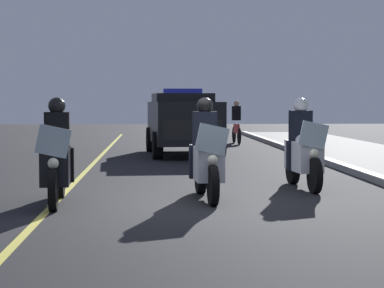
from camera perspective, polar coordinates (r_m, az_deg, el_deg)
The scene contains 7 objects.
ground_plane at distance 11.48m, azimuth 0.27°, elevation -4.78°, with size 80.00×80.00×0.00m, color black.
lane_stripe_center at distance 11.58m, azimuth -11.13°, elevation -4.76°, with size 48.00×0.12×0.01m, color #E0D14C.
police_motorcycle_lead_left at distance 11.45m, azimuth -10.96°, elevation -1.35°, with size 2.14×0.61×1.72m.
police_motorcycle_lead_right at distance 11.81m, azimuth 1.17°, elevation -1.14°, with size 2.14×0.61×1.72m.
police_motorcycle_trailing at distance 13.44m, azimuth 9.03°, elevation -0.62°, with size 2.14×0.61×1.72m.
police_suv at distance 21.65m, azimuth -0.75°, elevation 1.93°, with size 5.02×2.33×2.05m.
cyclist_background at distance 27.36m, azimuth 3.64°, elevation 1.78°, with size 1.76×0.34×1.69m.
Camera 1 is at (11.34, -0.68, 1.65)m, focal length 65.53 mm.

